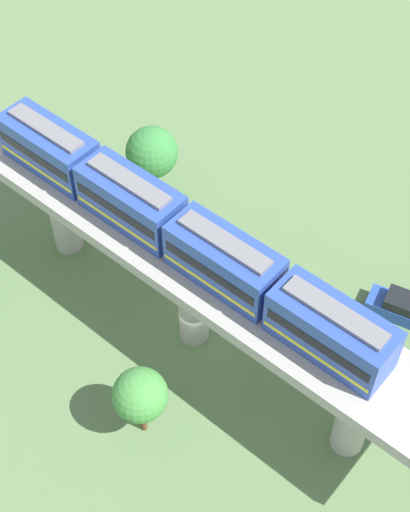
% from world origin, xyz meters
% --- Properties ---
extents(ground_plane, '(120.00, 120.00, 0.00)m').
position_xyz_m(ground_plane, '(0.00, 0.00, 0.00)').
color(ground_plane, '#5B7A4C').
extents(viaduct, '(5.20, 35.80, 7.61)m').
position_xyz_m(viaduct, '(0.00, 0.00, 5.95)').
color(viaduct, '#A8A59E').
rests_on(viaduct, ground).
extents(train, '(2.64, 27.45, 3.24)m').
position_xyz_m(train, '(0.00, -1.22, 9.14)').
color(train, '#2D4CA5').
rests_on(train, viaduct).
extents(parked_car_blue, '(2.76, 4.51, 1.76)m').
position_xyz_m(parked_car_blue, '(-9.85, 9.17, 0.74)').
color(parked_car_blue, '#284CB7').
rests_on(parked_car_blue, ground).
extents(parked_car_orange, '(2.55, 4.46, 1.76)m').
position_xyz_m(parked_car_orange, '(-6.20, -1.44, 0.74)').
color(parked_car_orange, orange).
rests_on(parked_car_orange, ground).
extents(tree_near_viaduct, '(3.13, 3.13, 5.44)m').
position_xyz_m(tree_near_viaduct, '(6.92, 2.12, 3.85)').
color(tree_near_viaduct, brown).
rests_on(tree_near_viaduct, ground).
extents(tree_mid_lot, '(3.80, 3.80, 5.69)m').
position_xyz_m(tree_mid_lot, '(-7.88, -10.80, 3.78)').
color(tree_mid_lot, brown).
rests_on(tree_mid_lot, ground).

